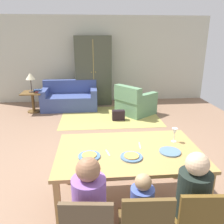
# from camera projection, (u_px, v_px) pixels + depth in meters

# --- Properties ---
(ground_plane) EXTENTS (7.12, 6.49, 0.02)m
(ground_plane) POSITION_uv_depth(u_px,v_px,m) (106.00, 142.00, 4.68)
(ground_plane) COLOR #876750
(back_wall) EXTENTS (7.12, 0.10, 2.70)m
(back_wall) POSITION_uv_depth(u_px,v_px,m) (99.00, 60.00, 7.36)
(back_wall) COLOR beige
(back_wall) RESTS_ON ground_plane
(dining_table) EXTENTS (1.72, 1.08, 0.76)m
(dining_table) POSITION_uv_depth(u_px,v_px,m) (129.00, 155.00, 2.75)
(dining_table) COLOR tan
(dining_table) RESTS_ON ground_plane
(plate_near_man) EXTENTS (0.25, 0.25, 0.02)m
(plate_near_man) POSITION_uv_depth(u_px,v_px,m) (89.00, 156.00, 2.57)
(plate_near_man) COLOR #4972A5
(plate_near_man) RESTS_ON dining_table
(pizza_near_man) EXTENTS (0.17, 0.17, 0.01)m
(pizza_near_man) POSITION_uv_depth(u_px,v_px,m) (89.00, 155.00, 2.56)
(pizza_near_man) COLOR gold
(pizza_near_man) RESTS_ON plate_near_man
(plate_near_child) EXTENTS (0.25, 0.25, 0.02)m
(plate_near_child) POSITION_uv_depth(u_px,v_px,m) (131.00, 157.00, 2.55)
(plate_near_child) COLOR #4C7098
(plate_near_child) RESTS_ON dining_table
(pizza_near_child) EXTENTS (0.17, 0.17, 0.01)m
(pizza_near_child) POSITION_uv_depth(u_px,v_px,m) (131.00, 156.00, 2.55)
(pizza_near_child) COLOR gold
(pizza_near_child) RESTS_ON plate_near_child
(plate_near_woman) EXTENTS (0.25, 0.25, 0.02)m
(plate_near_woman) POSITION_uv_depth(u_px,v_px,m) (170.00, 152.00, 2.67)
(plate_near_woman) COLOR slate
(plate_near_woman) RESTS_ON dining_table
(wine_glass) EXTENTS (0.07, 0.07, 0.19)m
(wine_glass) POSITION_uv_depth(u_px,v_px,m) (175.00, 132.00, 2.91)
(wine_glass) COLOR silver
(wine_glass) RESTS_ON dining_table
(fork) EXTENTS (0.05, 0.15, 0.01)m
(fork) POSITION_uv_depth(u_px,v_px,m) (108.00, 153.00, 2.65)
(fork) COLOR silver
(fork) RESTS_ON dining_table
(knife) EXTENTS (0.03, 0.17, 0.01)m
(knife) POSITION_uv_depth(u_px,v_px,m) (140.00, 146.00, 2.83)
(knife) COLOR silver
(knife) RESTS_ON dining_table
(person_man) EXTENTS (0.31, 0.41, 1.11)m
(person_man) POSITION_uv_depth(u_px,v_px,m) (90.00, 214.00, 2.07)
(person_man) COLOR #2D3142
(person_man) RESTS_ON ground_plane
(person_child) EXTENTS (0.22, 0.29, 0.92)m
(person_child) POSITION_uv_depth(u_px,v_px,m) (141.00, 218.00, 2.14)
(person_child) COLOR #343152
(person_child) RESTS_ON ground_plane
(dining_chair_woman) EXTENTS (0.45, 0.45, 0.87)m
(dining_chair_woman) POSITION_uv_depth(u_px,v_px,m) (197.00, 223.00, 2.00)
(dining_chair_woman) COLOR brown
(dining_chair_woman) RESTS_ON ground_plane
(person_woman) EXTENTS (0.30, 0.41, 1.11)m
(person_woman) POSITION_uv_depth(u_px,v_px,m) (190.00, 207.00, 2.16)
(person_woman) COLOR #3D324A
(person_woman) RESTS_ON ground_plane
(area_rug) EXTENTS (2.60, 1.80, 0.01)m
(area_rug) POSITION_uv_depth(u_px,v_px,m) (110.00, 116.00, 6.17)
(area_rug) COLOR tan
(area_rug) RESTS_ON ground_plane
(couch) EXTENTS (1.61, 0.86, 0.82)m
(couch) POSITION_uv_depth(u_px,v_px,m) (70.00, 98.00, 6.79)
(couch) COLOR #3E4E89
(couch) RESTS_ON ground_plane
(armchair) EXTENTS (1.20, 1.20, 0.82)m
(armchair) POSITION_uv_depth(u_px,v_px,m) (135.00, 103.00, 6.29)
(armchair) COLOR #5F8C63
(armchair) RESTS_ON ground_plane
(armoire) EXTENTS (1.10, 0.59, 2.10)m
(armoire) POSITION_uv_depth(u_px,v_px,m) (93.00, 71.00, 7.07)
(armoire) COLOR #414535
(armoire) RESTS_ON ground_plane
(side_table) EXTENTS (0.56, 0.56, 0.58)m
(side_table) POSITION_uv_depth(u_px,v_px,m) (33.00, 99.00, 6.43)
(side_table) COLOR brown
(side_table) RESTS_ON ground_plane
(table_lamp) EXTENTS (0.26, 0.26, 0.54)m
(table_lamp) POSITION_uv_depth(u_px,v_px,m) (30.00, 77.00, 6.23)
(table_lamp) COLOR #423530
(table_lamp) RESTS_ON side_table
(book_lower) EXTENTS (0.22, 0.16, 0.03)m
(book_lower) POSITION_uv_depth(u_px,v_px,m) (40.00, 92.00, 6.36)
(book_lower) COLOR brown
(book_lower) RESTS_ON side_table
(book_upper) EXTENTS (0.22, 0.16, 0.03)m
(book_upper) POSITION_uv_depth(u_px,v_px,m) (38.00, 90.00, 6.42)
(book_upper) COLOR #304B81
(book_upper) RESTS_ON book_lower
(handbag) EXTENTS (0.32, 0.16, 0.26)m
(handbag) POSITION_uv_depth(u_px,v_px,m) (118.00, 115.00, 5.86)
(handbag) COLOR black
(handbag) RESTS_ON ground_plane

